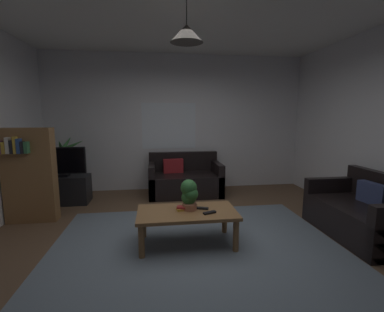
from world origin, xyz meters
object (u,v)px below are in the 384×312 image
(tv_stand, at_px, (63,190))
(bookshelf_corner, at_px, (29,174))
(potted_palm_corner, at_px, (62,171))
(book_on_table_0, at_px, (182,209))
(coffee_table, at_px, (187,216))
(potted_plant_on_table, at_px, (189,194))
(couch_right_side, at_px, (363,215))
(remote_on_table_0, at_px, (202,208))
(couch_under_window, at_px, (185,181))
(pendant_lamp, at_px, (187,33))
(book_on_table_1, at_px, (182,207))
(tv, at_px, (61,162))
(remote_on_table_1, at_px, (210,213))

(tv_stand, relative_size, bookshelf_corner, 0.64)
(potted_palm_corner, bearing_deg, book_on_table_0, -47.05)
(coffee_table, xyz_separation_m, potted_plant_on_table, (0.04, 0.06, 0.25))
(book_on_table_0, bearing_deg, potted_plant_on_table, 19.67)
(book_on_table_0, bearing_deg, couch_right_side, -2.59)
(couch_right_side, xyz_separation_m, bookshelf_corner, (-4.53, 1.12, 0.44))
(potted_plant_on_table, distance_m, bookshelf_corner, 2.46)
(couch_right_side, xyz_separation_m, book_on_table_0, (-2.38, 0.11, 0.16))
(remote_on_table_0, bearing_deg, couch_under_window, 20.86)
(couch_right_side, xyz_separation_m, pendant_lamp, (-2.32, 0.08, 2.20))
(couch_under_window, xyz_separation_m, couch_right_side, (2.12, -2.21, 0.00))
(couch_under_window, distance_m, book_on_table_1, 2.12)
(pendant_lamp, bearing_deg, coffee_table, 153.43)
(couch_under_window, relative_size, pendant_lamp, 3.15)
(tv, bearing_deg, potted_plant_on_table, -40.52)
(remote_on_table_1, bearing_deg, book_on_table_0, -136.52)
(couch_right_side, height_order, potted_plant_on_table, couch_right_side)
(tv, relative_size, bookshelf_corner, 0.60)
(book_on_table_1, height_order, tv, tv)
(couch_under_window, distance_m, potted_palm_corner, 2.40)
(book_on_table_1, height_order, remote_on_table_1, book_on_table_1)
(couch_right_side, bearing_deg, tv, -113.71)
(bookshelf_corner, bearing_deg, couch_right_side, -13.88)
(couch_right_side, bearing_deg, book_on_table_1, -92.72)
(tv_stand, relative_size, pendant_lamp, 1.98)
(pendant_lamp, bearing_deg, remote_on_table_0, 11.59)
(book_on_table_0, height_order, potted_plant_on_table, potted_plant_on_table)
(book_on_table_1, bearing_deg, potted_palm_corner, 133.03)
(coffee_table, relative_size, potted_plant_on_table, 3.22)
(book_on_table_0, bearing_deg, book_on_table_1, 76.92)
(couch_under_window, xyz_separation_m, tv_stand, (-2.23, -0.27, -0.03))
(remote_on_table_1, relative_size, tv, 0.19)
(coffee_table, relative_size, pendant_lamp, 2.65)
(tv_stand, height_order, potted_palm_corner, potted_palm_corner)
(potted_palm_corner, xyz_separation_m, bookshelf_corner, (-0.04, -1.26, 0.21))
(book_on_table_1, xyz_separation_m, potted_plant_on_table, (0.10, 0.03, 0.15))
(remote_on_table_0, bearing_deg, pendant_lamp, 122.75)
(couch_right_side, distance_m, pendant_lamp, 3.19)
(remote_on_table_1, height_order, tv, tv)
(remote_on_table_1, height_order, potted_palm_corner, potted_palm_corner)
(potted_plant_on_table, bearing_deg, tv_stand, 139.13)
(couch_right_side, distance_m, book_on_table_1, 2.39)
(potted_plant_on_table, bearing_deg, remote_on_table_1, -40.52)
(book_on_table_1, xyz_separation_m, tv, (-1.97, 1.80, 0.31))
(book_on_table_0, distance_m, book_on_table_1, 0.03)
(potted_plant_on_table, bearing_deg, book_on_table_1, -163.04)
(couch_under_window, xyz_separation_m, book_on_table_1, (-0.26, -2.09, 0.19))
(remote_on_table_1, relative_size, potted_plant_on_table, 0.43)
(book_on_table_0, height_order, potted_palm_corner, potted_palm_corner)
(couch_under_window, relative_size, remote_on_table_0, 8.92)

